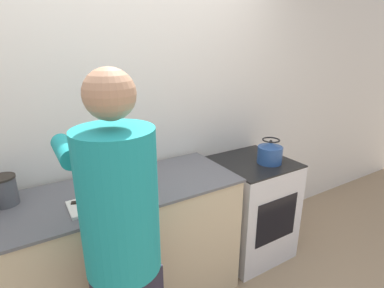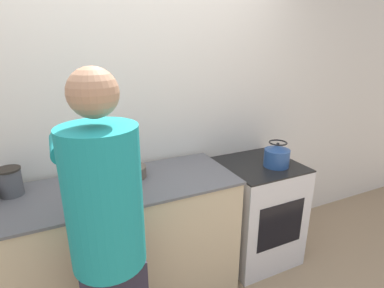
# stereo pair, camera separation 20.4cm
# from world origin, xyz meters

# --- Properties ---
(wall_back) EXTENTS (8.00, 0.05, 2.60)m
(wall_back) POSITION_xyz_m (0.00, 0.69, 1.30)
(wall_back) COLOR silver
(wall_back) RESTS_ON ground_plane
(counter) EXTENTS (1.80, 0.64, 0.94)m
(counter) POSITION_xyz_m (-0.34, 0.31, 0.47)
(counter) COLOR #C6B28E
(counter) RESTS_ON ground_plane
(oven) EXTENTS (0.62, 0.62, 0.89)m
(oven) POSITION_xyz_m (0.92, 0.31, 0.45)
(oven) COLOR silver
(oven) RESTS_ON ground_plane
(person) EXTENTS (0.40, 0.63, 1.76)m
(person) POSITION_xyz_m (-0.42, -0.24, 0.95)
(person) COLOR #272433
(person) RESTS_ON ground_plane
(cutting_board) EXTENTS (0.37, 0.21, 0.02)m
(cutting_board) POSITION_xyz_m (-0.40, 0.19, 0.95)
(cutting_board) COLOR silver
(cutting_board) RESTS_ON counter
(knife) EXTENTS (0.23, 0.11, 0.01)m
(knife) POSITION_xyz_m (-0.45, 0.21, 0.96)
(knife) COLOR silver
(knife) RESTS_ON cutting_board
(kettle) EXTENTS (0.20, 0.20, 0.21)m
(kettle) POSITION_xyz_m (1.01, 0.22, 0.98)
(kettle) COLOR #284C8C
(kettle) RESTS_ON oven
(bowl_prep) EXTENTS (0.18, 0.18, 0.08)m
(bowl_prep) POSITION_xyz_m (-0.12, 0.40, 0.98)
(bowl_prep) COLOR brown
(bowl_prep) RESTS_ON counter
(canister_jar) EXTENTS (0.15, 0.15, 0.18)m
(canister_jar) POSITION_xyz_m (-0.88, 0.47, 1.03)
(canister_jar) COLOR #4C4C51
(canister_jar) RESTS_ON counter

